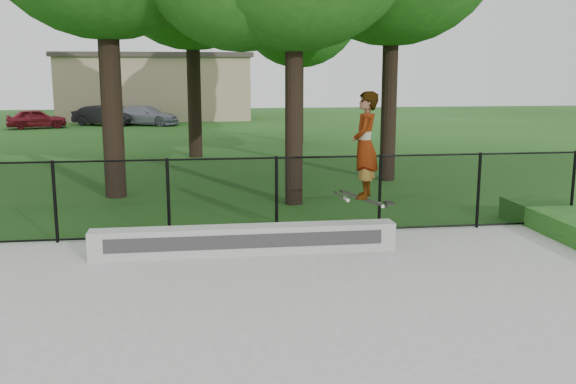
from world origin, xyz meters
name	(u,v)px	position (x,y,z in m)	size (l,w,h in m)	color
grind_ledge	(245,240)	(1.32, 4.70, 0.30)	(5.15, 0.40, 0.48)	#ADADA8
car_a	(36,119)	(-8.23, 31.46, 0.54)	(1.28, 3.16, 1.08)	maroon
car_b	(103,116)	(-4.84, 32.99, 0.58)	(1.23, 3.19, 1.16)	black
car_c	(146,115)	(-2.37, 32.81, 0.57)	(1.60, 3.62, 1.14)	#9293A5
skater_airborne	(365,147)	(3.29, 4.43, 1.88)	(0.80, 0.75, 1.98)	black
chainlink_fence	(168,199)	(0.00, 5.90, 0.81)	(16.06, 0.06, 1.50)	black
distant_building	(156,86)	(-2.00, 38.00, 2.16)	(12.40, 6.40, 4.30)	tan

